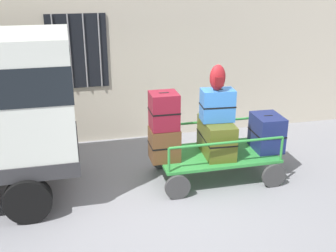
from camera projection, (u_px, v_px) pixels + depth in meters
The scene contains 10 objects.
ground_plane at pixel (177, 197), 6.86m from camera, with size 40.00×40.00×0.00m, color gray.
building_wall at pixel (142, 24), 8.63m from camera, with size 12.00×0.38×5.00m.
luggage_cart at pixel (216, 158), 7.38m from camera, with size 2.15×1.21×0.48m.
cart_railing at pixel (217, 135), 7.22m from camera, with size 2.03×1.08×0.44m.
suitcase_left_bottom at pixel (164, 144), 7.02m from camera, with size 0.50×0.44×0.57m.
suitcase_left_middle at pixel (164, 111), 6.83m from camera, with size 0.47×0.46×0.62m.
suitcase_midleft_bottom at pixel (216, 137), 7.25m from camera, with size 0.55×0.94×0.62m.
suitcase_midleft_middle at pixel (217, 105), 7.06m from camera, with size 0.60×0.40×0.56m.
suitcase_center_bottom at pixel (267, 132), 7.43m from camera, with size 0.51×0.65×0.65m.
backpack at pixel (218, 78), 6.81m from camera, with size 0.27×0.22×0.44m.
Camera 1 is at (-1.56, -5.80, 3.53)m, focal length 43.93 mm.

